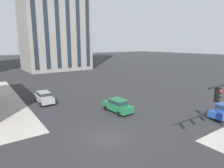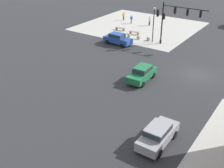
{
  "view_description": "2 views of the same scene",
  "coord_description": "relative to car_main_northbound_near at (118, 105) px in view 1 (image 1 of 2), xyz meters",
  "views": [
    {
      "loc": [
        -9.02,
        -13.67,
        8.37
      ],
      "look_at": [
        3.2,
        3.82,
        3.99
      ],
      "focal_mm": 31.03,
      "sensor_mm": 36.0,
      "label": 1
    },
    {
      "loc": [
        -8.66,
        30.73,
        14.48
      ],
      "look_at": [
        4.34,
        11.72,
        2.54
      ],
      "focal_mm": 45.23,
      "sensor_mm": 36.0,
      "label": 2
    }
  ],
  "objects": [
    {
      "name": "car_main_northbound_near",
      "position": [
        0.0,
        0.0,
        0.0
      ],
      "size": [
        2.0,
        4.46,
        1.68
      ],
      "color": "#1E6B3D",
      "rests_on": "ground"
    },
    {
      "name": "ground_plane",
      "position": [
        -4.84,
        -4.95,
        -0.92
      ],
      "size": [
        320.0,
        320.0,
        0.0
      ],
      "primitive_type": "plane",
      "color": "#2D2D30"
    },
    {
      "name": "car_main_southbound_near",
      "position": [
        -6.46,
        9.16,
        0.0
      ],
      "size": [
        1.9,
        4.41,
        1.68
      ],
      "color": "#99999E",
      "rests_on": "ground"
    }
  ]
}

